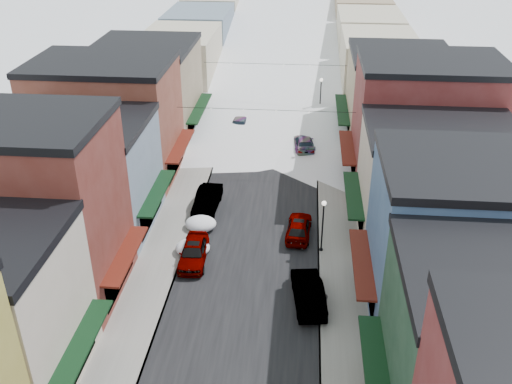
% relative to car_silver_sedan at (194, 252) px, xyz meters
% --- Properties ---
extents(road, '(10.00, 160.00, 0.01)m').
position_rel_car_silver_sedan_xyz_m(road, '(4.05, 35.35, -0.81)').
color(road, black).
rests_on(road, ground).
extents(sidewalk_left, '(3.20, 160.00, 0.15)m').
position_rel_car_silver_sedan_xyz_m(sidewalk_left, '(-2.55, 35.35, -0.74)').
color(sidewalk_left, gray).
rests_on(sidewalk_left, ground).
extents(sidewalk_right, '(3.20, 160.00, 0.15)m').
position_rel_car_silver_sedan_xyz_m(sidewalk_right, '(10.65, 35.35, -0.74)').
color(sidewalk_right, gray).
rests_on(sidewalk_right, ground).
extents(curb_left, '(0.10, 160.00, 0.15)m').
position_rel_car_silver_sedan_xyz_m(curb_left, '(-1.00, 35.35, -0.74)').
color(curb_left, slate).
rests_on(curb_left, ground).
extents(curb_right, '(0.10, 160.00, 0.15)m').
position_rel_car_silver_sedan_xyz_m(curb_right, '(9.10, 35.35, -0.74)').
color(curb_right, slate).
rests_on(curb_right, ground).
extents(bldg_l_brick_near, '(12.30, 8.20, 12.50)m').
position_rel_car_silver_sedan_xyz_m(bldg_l_brick_near, '(-9.65, -4.15, 5.45)').
color(bldg_l_brick_near, maroon).
rests_on(bldg_l_brick_near, ground).
extents(bldg_l_grayblue, '(11.30, 9.20, 9.00)m').
position_rel_car_silver_sedan_xyz_m(bldg_l_grayblue, '(-9.14, 4.35, 3.70)').
color(bldg_l_grayblue, gray).
rests_on(bldg_l_grayblue, ground).
extents(bldg_l_brick_far, '(13.30, 9.20, 11.00)m').
position_rel_car_silver_sedan_xyz_m(bldg_l_brick_far, '(-10.14, 13.35, 4.70)').
color(bldg_l_brick_far, brown).
rests_on(bldg_l_brick_far, ground).
extents(bldg_l_tan, '(11.30, 11.20, 10.00)m').
position_rel_car_silver_sedan_xyz_m(bldg_l_tan, '(-9.14, 23.35, 4.20)').
color(bldg_l_tan, '#8B775B').
rests_on(bldg_l_tan, ground).
extents(bldg_r_green, '(11.30, 9.20, 9.50)m').
position_rel_car_silver_sedan_xyz_m(bldg_r_green, '(17.24, -12.65, 3.95)').
color(bldg_r_green, '#1D3D29').
rests_on(bldg_r_green, ground).
extents(bldg_r_blue, '(11.30, 9.20, 10.50)m').
position_rel_car_silver_sedan_xyz_m(bldg_r_blue, '(17.24, -3.65, 4.45)').
color(bldg_r_blue, '#395782').
rests_on(bldg_r_blue, ground).
extents(bldg_r_cream, '(12.30, 9.20, 9.00)m').
position_rel_car_silver_sedan_xyz_m(bldg_r_cream, '(17.74, 5.35, 3.70)').
color(bldg_r_cream, beige).
rests_on(bldg_r_cream, ground).
extents(bldg_r_brick_far, '(13.30, 9.20, 11.50)m').
position_rel_car_silver_sedan_xyz_m(bldg_r_brick_far, '(18.24, 14.35, 4.95)').
color(bldg_r_brick_far, maroon).
rests_on(bldg_r_brick_far, ground).
extents(bldg_r_tan, '(11.30, 11.20, 9.50)m').
position_rel_car_silver_sedan_xyz_m(bldg_r_tan, '(17.24, 24.35, 3.95)').
color(bldg_r_tan, '#988663').
rests_on(bldg_r_tan, ground).
extents(distant_blocks, '(34.00, 55.00, 8.00)m').
position_rel_car_silver_sedan_xyz_m(distant_blocks, '(4.05, 58.35, 3.19)').
color(distant_blocks, gray).
rests_on(distant_blocks, ground).
extents(overhead_cables, '(16.40, 15.04, 0.04)m').
position_rel_car_silver_sedan_xyz_m(overhead_cables, '(4.05, 22.85, 5.39)').
color(overhead_cables, black).
rests_on(overhead_cables, ground).
extents(car_silver_sedan, '(2.08, 4.82, 1.62)m').
position_rel_car_silver_sedan_xyz_m(car_silver_sedan, '(0.00, 0.00, 0.00)').
color(car_silver_sedan, '#A4A8AD').
rests_on(car_silver_sedan, ground).
extents(car_dark_hatch, '(2.01, 5.19, 1.69)m').
position_rel_car_silver_sedan_xyz_m(car_dark_hatch, '(-0.25, 7.62, 0.03)').
color(car_dark_hatch, black).
rests_on(car_dark_hatch, ground).
extents(car_silver_wagon, '(2.64, 5.64, 1.59)m').
position_rel_car_silver_sedan_xyz_m(car_silver_wagon, '(0.55, 24.43, -0.01)').
color(car_silver_wagon, gray).
rests_on(car_silver_wagon, ground).
extents(car_green_sedan, '(2.52, 5.42, 1.72)m').
position_rel_car_silver_sedan_xyz_m(car_green_sedan, '(8.35, -3.96, 0.05)').
color(car_green_sedan, black).
rests_on(car_green_sedan, ground).
extents(car_gray_suv, '(2.18, 4.74, 1.57)m').
position_rel_car_silver_sedan_xyz_m(car_gray_suv, '(7.55, 4.15, -0.02)').
color(car_gray_suv, gray).
rests_on(car_gray_suv, ground).
extents(car_black_sedan, '(2.66, 5.34, 1.49)m').
position_rel_car_silver_sedan_xyz_m(car_black_sedan, '(7.71, 20.55, -0.07)').
color(car_black_sedan, black).
rests_on(car_black_sedan, ground).
extents(car_lane_silver, '(2.10, 4.64, 1.55)m').
position_rel_car_silver_sedan_xyz_m(car_lane_silver, '(3.18, 28.09, -0.04)').
color(car_lane_silver, gray).
rests_on(car_lane_silver, ground).
extents(car_lane_white, '(2.97, 5.38, 1.43)m').
position_rel_car_silver_sedan_xyz_m(car_lane_white, '(4.83, 36.45, -0.10)').
color(car_lane_white, silver).
rests_on(car_lane_white, ground).
extents(trash_can, '(0.57, 0.57, 0.96)m').
position_rel_car_silver_sedan_xyz_m(trash_can, '(9.30, -4.61, -0.17)').
color(trash_can, '#4E5053').
rests_on(trash_can, sidewalk_right).
extents(streetlamp_near, '(0.35, 0.35, 4.22)m').
position_rel_car_silver_sedan_xyz_m(streetlamp_near, '(9.28, 2.05, 2.00)').
color(streetlamp_near, black).
rests_on(streetlamp_near, sidewalk_right).
extents(streetlamp_far, '(0.39, 0.39, 4.74)m').
position_rel_car_silver_sedan_xyz_m(streetlamp_far, '(9.41, 29.67, 2.33)').
color(streetlamp_far, black).
rests_on(streetlamp_far, sidewalk_right).
extents(snow_pile_mid, '(2.58, 2.79, 1.09)m').
position_rel_car_silver_sedan_xyz_m(snow_pile_mid, '(-0.23, 1.03, -0.29)').
color(snow_pile_mid, white).
rests_on(snow_pile_mid, ground).
extents(snow_pile_far, '(2.49, 2.73, 1.05)m').
position_rel_car_silver_sedan_xyz_m(snow_pile_far, '(-0.23, 4.48, -0.31)').
color(snow_pile_far, white).
rests_on(snow_pile_far, ground).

